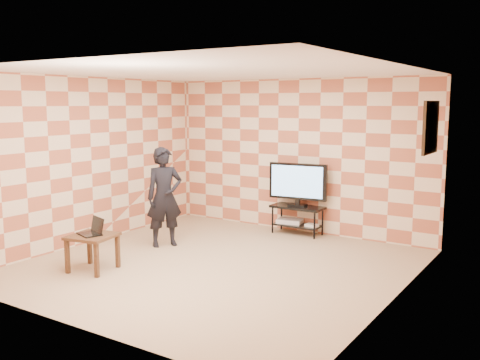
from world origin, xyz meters
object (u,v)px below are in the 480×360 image
at_px(tv, 298,182).
at_px(person, 164,197).
at_px(tv_stand, 297,214).
at_px(side_table, 92,241).

xyz_separation_m(tv, person, (-1.44, -1.83, -0.12)).
xyz_separation_m(tv_stand, side_table, (-1.43, -3.36, 0.05)).
distance_m(tv_stand, person, 2.38).
relative_size(tv, person, 0.65).
xyz_separation_m(tv, side_table, (-1.43, -3.35, -0.50)).
distance_m(tv, side_table, 3.68).
bearing_deg(tv, side_table, -113.05).
xyz_separation_m(tv_stand, person, (-1.44, -1.84, 0.43)).
relative_size(tv_stand, side_table, 1.38).
relative_size(tv_stand, tv, 0.89).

